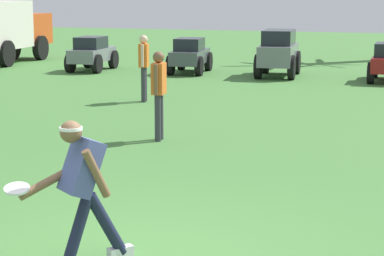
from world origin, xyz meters
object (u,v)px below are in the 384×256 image
at_px(frisbee_in_flight, 17,189).
at_px(teammate_near_sideline, 144,62).
at_px(frisbee_thrower, 83,184).
at_px(parked_car_slot_a, 92,53).
at_px(parked_car_slot_b, 190,55).
at_px(teammate_midfield, 159,87).
at_px(parked_car_slot_c, 278,52).

xyz_separation_m(frisbee_in_flight, teammate_near_sideline, (-2.91, 10.36, 0.14)).
bearing_deg(frisbee_in_flight, frisbee_thrower, 33.42).
relative_size(parked_car_slot_a, parked_car_slot_b, 0.99).
relative_size(frisbee_thrower, teammate_midfield, 0.91).
height_order(teammate_midfield, parked_car_slot_c, teammate_midfield).
bearing_deg(parked_car_slot_b, teammate_midfield, -74.38).
xyz_separation_m(teammate_midfield, parked_car_slot_b, (-2.88, 10.29, -0.38)).
bearing_deg(frisbee_thrower, frisbee_in_flight, -146.58).
xyz_separation_m(frisbee_thrower, teammate_midfield, (-1.46, 5.86, 0.14)).
xyz_separation_m(frisbee_in_flight, teammate_midfield, (-0.95, 6.19, 0.14)).
distance_m(teammate_midfield, parked_car_slot_b, 10.70).
bearing_deg(teammate_near_sideline, teammate_midfield, -64.79).
distance_m(parked_car_slot_a, parked_car_slot_b, 3.25).
height_order(frisbee_in_flight, parked_car_slot_b, parked_car_slot_b).
height_order(frisbee_in_flight, parked_car_slot_c, parked_car_slot_c).
bearing_deg(frisbee_thrower, teammate_midfield, 103.97).
bearing_deg(teammate_near_sideline, parked_car_slot_c, 72.52).
bearing_deg(teammate_midfield, frisbee_thrower, -76.03).
xyz_separation_m(parked_car_slot_b, parked_car_slot_c, (2.84, -0.03, 0.18)).
xyz_separation_m(teammate_midfield, parked_car_slot_a, (-6.12, 9.97, -0.38)).
xyz_separation_m(parked_car_slot_a, parked_car_slot_c, (6.07, 0.29, 0.18)).
relative_size(parked_car_slot_a, parked_car_slot_c, 0.94).
bearing_deg(parked_car_slot_c, frisbee_in_flight, -86.54).
bearing_deg(parked_car_slot_c, parked_car_slot_b, 179.32).
bearing_deg(teammate_midfield, parked_car_slot_a, 121.53).
bearing_deg(frisbee_in_flight, parked_car_slot_c, 93.46).
height_order(frisbee_thrower, frisbee_in_flight, frisbee_thrower).
relative_size(teammate_midfield, parked_car_slot_b, 0.68).
relative_size(teammate_near_sideline, parked_car_slot_a, 0.69).
relative_size(frisbee_thrower, parked_car_slot_a, 0.63).
relative_size(frisbee_in_flight, teammate_near_sideline, 0.20).
bearing_deg(teammate_near_sideline, frisbee_thrower, -71.17).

